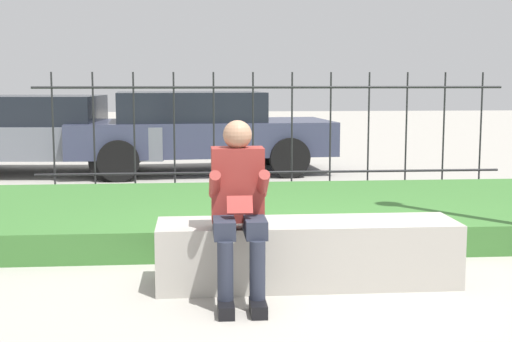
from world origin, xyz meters
The scene contains 7 objects.
ground_plane centered at (0.00, 0.00, 0.00)m, with size 60.00×60.00×0.00m, color #A8A399.
stone_bench centered at (-0.18, 0.00, 0.22)m, with size 2.32×0.59×0.50m.
person_seated_reader centered at (-0.74, -0.33, 0.72)m, with size 0.42×0.73×1.30m.
grass_berm centered at (0.00, 2.19, 0.14)m, with size 8.32×2.98×0.28m.
iron_fence centered at (0.00, 4.16, 0.88)m, with size 6.32×0.03×1.69m.
car_parked_center centered at (-1.00, 6.81, 0.74)m, with size 4.53×2.26×1.38m.
car_parked_left centered at (-3.74, 6.89, 0.71)m, with size 4.57×2.24×1.32m.
Camera 1 is at (-1.05, -5.36, 1.59)m, focal length 50.00 mm.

